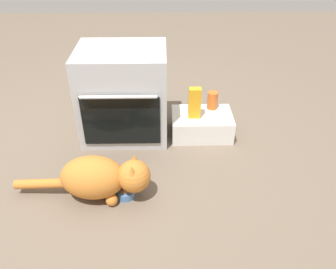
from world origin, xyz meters
TOP-DOWN VIEW (x-y plane):
  - ground at (0.00, 0.00)m, footprint 8.00×8.00m
  - oven at (0.03, 0.39)m, footprint 0.65×0.56m
  - pantry_cabinet at (0.63, 0.35)m, footprint 0.47×0.33m
  - food_bowl at (0.09, -0.35)m, footprint 0.11×0.11m
  - cat at (-0.06, -0.34)m, footprint 0.86×0.30m
  - juice_carton at (0.56, 0.32)m, footprint 0.09×0.06m
  - sauce_jar at (0.72, 0.45)m, footprint 0.08×0.08m

SIDE VIEW (x-z plane):
  - ground at x=0.00m, z-range 0.00..0.00m
  - food_bowl at x=0.09m, z-range -0.01..0.06m
  - pantry_cabinet at x=0.63m, z-range 0.00..0.18m
  - cat at x=-0.06m, z-range 0.01..0.30m
  - sauce_jar at x=0.72m, z-range 0.18..0.32m
  - juice_carton at x=0.56m, z-range 0.18..0.42m
  - oven at x=0.03m, z-range 0.00..0.69m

